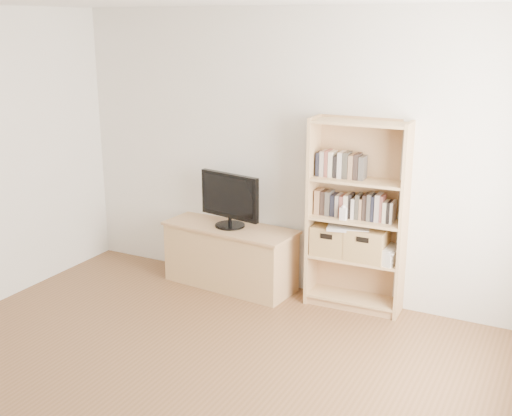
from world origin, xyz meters
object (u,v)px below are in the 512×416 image
Objects in this scene: tv_stand at (230,257)px; bookshelf at (357,216)px; basket_left at (331,240)px; television at (230,200)px; basket_right at (367,244)px; baby_monitor at (343,214)px; laptop at (349,227)px.

bookshelf is at bearing 9.19° from tv_stand.
bookshelf reaches higher than basket_left.
basket_left reaches higher than tv_stand.
basket_right is at bearing 14.62° from television.
television reaches higher than basket_right.
bookshelf is 2.57× the size of television.
bookshelf is 5.36× the size of basket_left.
bookshelf is (1.22, 0.08, 0.56)m from tv_stand.
baby_monitor is at bearing -135.00° from bookshelf.
bookshelf is at bearing 14.96° from television.
baby_monitor is 0.35× the size of basket_left.
basket_right is (0.33, 0.01, 0.01)m from basket_left.
baby_monitor reaches higher than basket_right.
bookshelf is 0.14m from baby_monitor.
baby_monitor is 0.16m from laptop.
basket_left is at bearing -178.81° from bookshelf.
television reaches higher than tv_stand.
basket_left is 0.87× the size of laptop.
laptop is (-0.17, -0.02, 0.13)m from basket_right.
baby_monitor is 0.32× the size of basket_right.
basket_right is at bearing -2.60° from bookshelf.
bookshelf reaches higher than baby_monitor.
baby_monitor is at bearing -153.82° from basket_right.
basket_left is at bearing 153.38° from baby_monitor.
tv_stand is 3.47× the size of laptop.
bookshelf is at bearing 179.24° from basket_right.
bookshelf is at bearing 1.71° from basket_left.
television is (0.00, 0.00, 0.57)m from tv_stand.
baby_monitor is at bearing 10.34° from television.
basket_left is 0.93× the size of basket_right.
bookshelf is at bearing 52.54° from baby_monitor.
baby_monitor is at bearing 4.56° from tv_stand.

